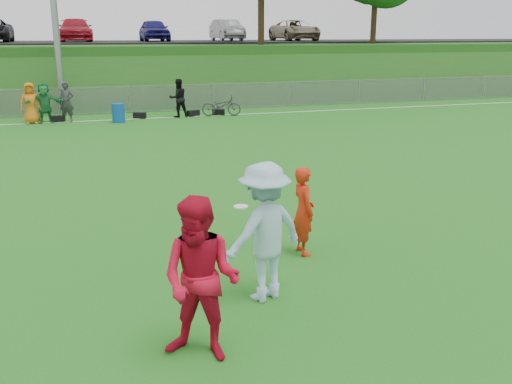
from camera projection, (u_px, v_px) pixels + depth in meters
name	position (u px, v px, depth m)	size (l,w,h in m)	color
ground	(267.00, 285.00, 8.58)	(120.00, 120.00, 0.00)	#296A16
sideline_far	(135.00, 119.00, 25.08)	(60.00, 0.10, 0.01)	white
fence	(129.00, 99.00, 26.74)	(58.00, 0.06, 1.30)	gray
berm	(111.00, 68.00, 36.60)	(120.00, 18.00, 3.00)	#225618
parking_lot	(107.00, 42.00, 38.01)	(120.00, 12.00, 0.10)	black
car_row	(89.00, 30.00, 36.54)	(32.04, 5.18, 1.44)	silver
spectator_row	(63.00, 102.00, 23.99)	(9.47, 0.76, 1.69)	red
gear_bags	(154.00, 115.00, 25.40)	(7.59, 0.45, 0.26)	black
player_red_left	(303.00, 211.00, 9.63)	(0.56, 0.37, 1.53)	red
player_red_center	(201.00, 280.00, 6.44)	(0.95, 0.74, 1.95)	red
player_blue	(264.00, 232.00, 7.93)	(1.28, 0.74, 1.99)	#9FC8DC
frisbee	(241.00, 207.00, 9.82)	(0.25, 0.25, 0.02)	silver
recycling_bin	(118.00, 113.00, 24.02)	(0.53, 0.53, 0.80)	#0E4897
bicycle	(221.00, 106.00, 25.90)	(0.62, 1.77, 0.93)	#2C2C2F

